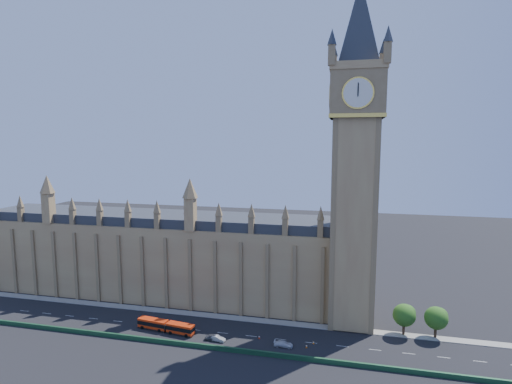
% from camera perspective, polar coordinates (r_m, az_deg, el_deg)
% --- Properties ---
extents(ground, '(400.00, 400.00, 0.00)m').
position_cam_1_polar(ground, '(116.98, -6.75, -19.16)').
color(ground, black).
rests_on(ground, ground).
extents(palace_westminster, '(120.00, 20.00, 28.00)m').
position_cam_1_polar(palace_westminster, '(140.24, -13.55, -8.70)').
color(palace_westminster, '#9C764B').
rests_on(palace_westminster, ground).
extents(elizabeth_tower, '(20.59, 20.59, 105.00)m').
position_cam_1_polar(elizabeth_tower, '(112.53, 14.12, 8.37)').
color(elizabeth_tower, '#9C764B').
rests_on(elizabeth_tower, ground).
extents(bridge_parapet, '(160.00, 0.60, 1.20)m').
position_cam_1_polar(bridge_parapet, '(109.23, -8.45, -20.87)').
color(bridge_parapet, '#1E4C2D').
rests_on(bridge_parapet, ground).
extents(kerb_north, '(160.00, 3.00, 0.16)m').
position_cam_1_polar(kerb_north, '(125.05, -5.23, -17.28)').
color(kerb_north, gray).
rests_on(kerb_north, ground).
extents(tree_east_near, '(6.00, 6.00, 8.50)m').
position_cam_1_polar(tree_east_near, '(119.20, 20.53, -16.08)').
color(tree_east_near, '#382619').
rests_on(tree_east_near, ground).
extents(tree_east_far, '(6.00, 6.00, 8.50)m').
position_cam_1_polar(tree_east_far, '(120.56, 24.45, -16.01)').
color(tree_east_far, '#382619').
rests_on(tree_east_far, ground).
extents(red_bus, '(17.04, 4.50, 2.87)m').
position_cam_1_polar(red_bus, '(118.28, -12.77, -18.17)').
color(red_bus, red).
rests_on(red_bus, ground).
extents(car_grey, '(4.62, 2.27, 1.52)m').
position_cam_1_polar(car_grey, '(112.18, -6.07, -19.94)').
color(car_grey, '#42444A').
rests_on(car_grey, ground).
extents(car_silver, '(4.35, 2.02, 1.38)m').
position_cam_1_polar(car_silver, '(111.67, -5.54, -20.11)').
color(car_silver, '#9A9EA2').
rests_on(car_silver, ground).
extents(car_white, '(4.92, 2.09, 1.41)m').
position_cam_1_polar(car_white, '(108.83, 3.93, -20.85)').
color(car_white, silver).
rests_on(car_white, ground).
extents(cone_a, '(0.46, 0.46, 0.72)m').
position_cam_1_polar(cone_a, '(108.45, 4.90, -21.18)').
color(cone_a, black).
rests_on(cone_a, ground).
extents(cone_b, '(0.47, 0.47, 0.72)m').
position_cam_1_polar(cone_b, '(111.02, 8.23, -20.52)').
color(cone_b, black).
rests_on(cone_b, ground).
extents(cone_c, '(0.59, 0.59, 0.76)m').
position_cam_1_polar(cone_c, '(112.47, 0.47, -20.04)').
color(cone_c, black).
rests_on(cone_c, ground).
extents(cone_d, '(0.65, 0.65, 0.80)m').
position_cam_1_polar(cone_d, '(109.02, 7.23, -21.03)').
color(cone_d, black).
rests_on(cone_d, ground).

